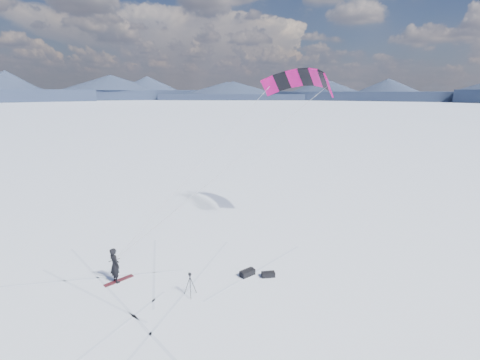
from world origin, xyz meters
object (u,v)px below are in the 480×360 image
tripod (190,281)px  gear_bag_b (268,274)px  snowkiter (116,282)px  gear_bag_a (247,273)px  snowboard (119,281)px

tripod → gear_bag_b: size_ratio=1.55×
snowkiter → gear_bag_a: snowkiter is taller
snowkiter → snowboard: bearing=-106.3°
snowkiter → snowboard: 0.12m
tripod → gear_bag_a: 3.23m
gear_bag_b → snowboard: bearing=175.1°
tripod → gear_bag_b: bearing=-15.8°
gear_bag_a → gear_bag_b: bearing=-44.6°
gear_bag_a → gear_bag_b: size_ratio=1.16×
snowboard → gear_bag_a: size_ratio=1.75×
gear_bag_a → gear_bag_b: (0.90, -0.56, -0.02)m
gear_bag_b → tripod: bearing=-164.2°
snowkiter → gear_bag_a: bearing=-131.6°
gear_bag_b → snowkiter: bearing=175.5°
snowkiter → snowboard: snowkiter is taller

